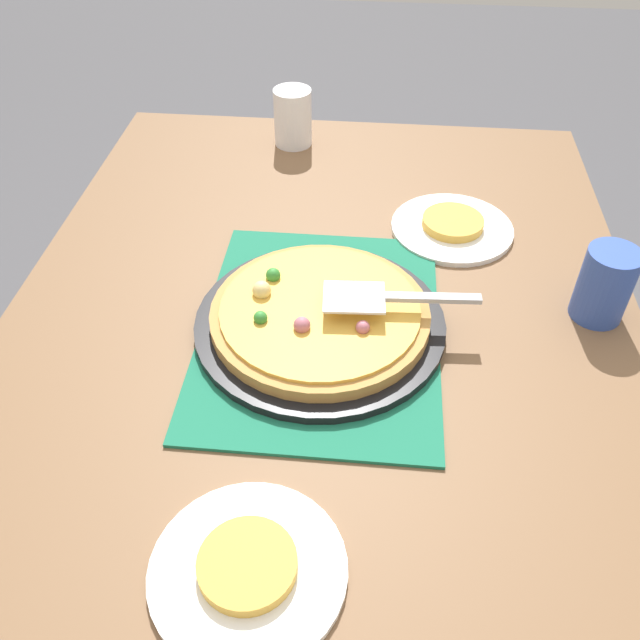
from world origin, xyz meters
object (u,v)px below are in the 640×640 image
served_slice_left (453,222)px  plate_near_left (452,228)px  pizza_server (387,297)px  cup_far (293,117)px  cup_near (605,285)px  pizza_pan (320,323)px  pizza (319,314)px  served_slice_right (247,564)px  plate_far_right (248,570)px

served_slice_left → plate_near_left: bearing=90.0°
plate_near_left → pizza_server: (-0.28, 0.12, 0.06)m
served_slice_left → cup_far: size_ratio=0.92×
plate_near_left → cup_near: (-0.21, -0.21, 0.06)m
plate_near_left → cup_near: size_ratio=1.83×
cup_far → cup_near: bearing=-133.3°
pizza_pan → cup_far: bearing=11.0°
pizza_pan → cup_far: 0.60m
pizza → pizza_server: size_ratio=1.42×
pizza_pan → pizza: 0.02m
pizza_pan → served_slice_left: bearing=-36.9°
served_slice_right → cup_far: 0.98m
cup_near → pizza_server: cup_near is taller
plate_near_left → cup_far: bearing=47.4°
plate_far_right → pizza_server: size_ratio=0.95×
served_slice_left → pizza_server: 0.31m
pizza → pizza_server: 0.11m
plate_far_right → pizza_server: 0.43m
plate_far_right → cup_near: bearing=-44.7°
plate_near_left → served_slice_left: bearing=-90.0°
plate_far_right → cup_near: (0.47, -0.47, 0.06)m
plate_far_right → pizza_server: (0.40, -0.14, 0.06)m
pizza_pan → pizza_server: (0.01, -0.10, 0.06)m
pizza_pan → cup_far: (0.59, 0.11, 0.05)m
served_slice_right → pizza_pan: bearing=-6.0°
cup_far → plate_far_right: bearing=-175.8°
pizza → plate_near_left: size_ratio=1.50×
plate_far_right → served_slice_right: 0.01m
plate_near_left → pizza_server: bearing=157.4°
plate_far_right → cup_near: 0.67m
pizza_pan → cup_near: 0.43m
plate_far_right → plate_near_left: bearing=-20.6°
served_slice_right → cup_far: bearing=4.2°
served_slice_right → cup_near: cup_near is taller
pizza → plate_far_right: size_ratio=1.50×
pizza_pan → plate_near_left: bearing=-36.9°
pizza → cup_far: (0.59, 0.11, 0.03)m
pizza_pan → cup_near: bearing=-79.8°
served_slice_right → cup_far: size_ratio=0.92×
served_slice_right → cup_near: (0.47, -0.47, 0.04)m
plate_near_left → cup_far: cup_far is taller
pizza → plate_far_right: bearing=174.2°
pizza_pan → served_slice_left: (0.28, -0.21, 0.01)m
pizza_server → cup_near: bearing=-77.8°
plate_far_right → served_slice_left: (0.68, -0.26, 0.01)m
cup_near → cup_far: size_ratio=1.00×
pizza → pizza_pan: bearing=-90.0°
pizza_pan → plate_near_left: (0.28, -0.21, -0.01)m
plate_far_right → served_slice_left: size_ratio=2.00×
served_slice_left → cup_near: 0.30m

